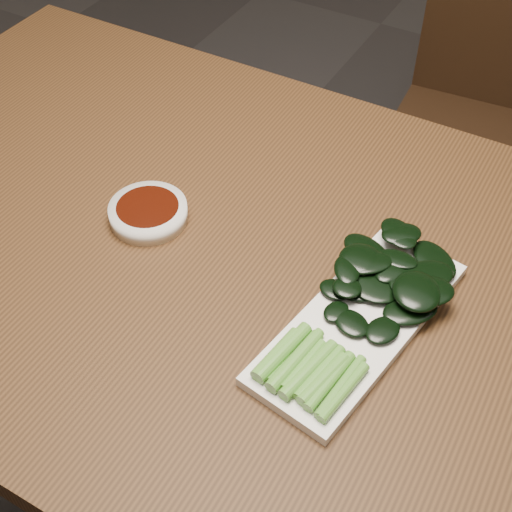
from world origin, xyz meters
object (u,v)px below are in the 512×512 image
Objects in this scene: sauce_bowl at (148,212)px; serving_plate at (359,322)px; chair_far at (484,110)px; gai_lan at (372,299)px; table at (256,293)px.

serving_plate is at bearing -5.03° from sauce_bowl.
chair_far is 0.96m from sauce_bowl.
table is at bearing 176.12° from gai_lan.
chair_far reaches higher than serving_plate.
sauce_bowl is at bearing 179.60° from gai_lan.
gai_lan is (0.00, 0.03, 0.02)m from serving_plate.
chair_far is 0.94m from gai_lan.
sauce_bowl is (-0.16, -0.01, 0.08)m from table.
chair_far is 2.76× the size of gai_lan.
chair_far is at bearing 93.95° from serving_plate.
table is at bearing -100.98° from chair_far.
table is 4.34× the size of gai_lan.
sauce_bowl is 0.33m from gai_lan.
chair_far reaches higher than sauce_bowl.
serving_plate is at bearing -97.49° from gai_lan.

